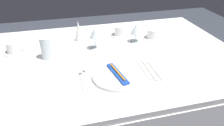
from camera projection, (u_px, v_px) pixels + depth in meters
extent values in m
cube|color=white|center=(101.00, 58.00, 1.34)|extent=(1.80, 1.10, 0.04)
cube|color=white|center=(89.00, 39.00, 1.86)|extent=(1.80, 0.01, 0.18)
cylinder|color=brown|center=(171.00, 59.00, 2.08)|extent=(0.07, 0.07, 0.70)
cylinder|color=white|center=(117.00, 76.00, 1.12)|extent=(0.27, 0.27, 0.02)
cube|color=blue|center=(117.00, 74.00, 1.11)|extent=(0.07, 0.21, 0.01)
cylinder|color=orange|center=(117.00, 72.00, 1.11)|extent=(0.04, 0.17, 0.01)
cube|color=beige|center=(86.00, 81.00, 1.10)|extent=(0.02, 0.19, 0.00)
cube|color=beige|center=(84.00, 70.00, 1.18)|extent=(0.02, 0.04, 0.00)
cube|color=beige|center=(82.00, 83.00, 1.08)|extent=(0.01, 0.18, 0.00)
cube|color=beige|center=(80.00, 72.00, 1.16)|extent=(0.02, 0.04, 0.00)
cube|color=beige|center=(145.00, 72.00, 1.17)|extent=(0.02, 0.18, 0.00)
cube|color=beige|center=(139.00, 63.00, 1.25)|extent=(0.02, 0.06, 0.00)
cube|color=beige|center=(150.00, 71.00, 1.17)|extent=(0.02, 0.19, 0.00)
ellipsoid|color=beige|center=(143.00, 62.00, 1.26)|extent=(0.03, 0.04, 0.01)
cube|color=beige|center=(156.00, 72.00, 1.17)|extent=(0.01, 0.17, 0.00)
ellipsoid|color=beige|center=(149.00, 63.00, 1.25)|extent=(0.03, 0.04, 0.01)
cylinder|color=white|center=(152.00, 38.00, 1.55)|extent=(0.13, 0.13, 0.01)
cylinder|color=white|center=(152.00, 34.00, 1.53)|extent=(0.08, 0.08, 0.07)
torus|color=white|center=(157.00, 33.00, 1.54)|extent=(0.05, 0.01, 0.05)
cylinder|color=white|center=(15.00, 52.00, 1.36)|extent=(0.13, 0.13, 0.01)
cylinder|color=white|center=(13.00, 47.00, 1.34)|extent=(0.08, 0.08, 0.07)
torus|color=white|center=(20.00, 46.00, 1.35)|extent=(0.05, 0.01, 0.05)
cylinder|color=white|center=(119.00, 35.00, 1.60)|extent=(0.12, 0.12, 0.01)
cylinder|color=white|center=(119.00, 31.00, 1.58)|extent=(0.08, 0.08, 0.07)
torus|color=white|center=(124.00, 30.00, 1.58)|extent=(0.05, 0.01, 0.05)
cylinder|color=silver|center=(95.00, 48.00, 1.42)|extent=(0.07, 0.07, 0.01)
cylinder|color=silver|center=(95.00, 43.00, 1.40)|extent=(0.01, 0.01, 0.07)
cone|color=silver|center=(95.00, 33.00, 1.36)|extent=(0.07, 0.07, 0.07)
cylinder|color=silver|center=(135.00, 41.00, 1.51)|extent=(0.07, 0.07, 0.01)
cylinder|color=silver|center=(135.00, 37.00, 1.50)|extent=(0.01, 0.01, 0.06)
cone|color=silver|center=(136.00, 29.00, 1.46)|extent=(0.08, 0.08, 0.08)
cylinder|color=silver|center=(46.00, 48.00, 1.27)|extent=(0.06, 0.06, 0.14)
cone|color=white|center=(79.00, 31.00, 1.49)|extent=(0.06, 0.06, 0.15)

